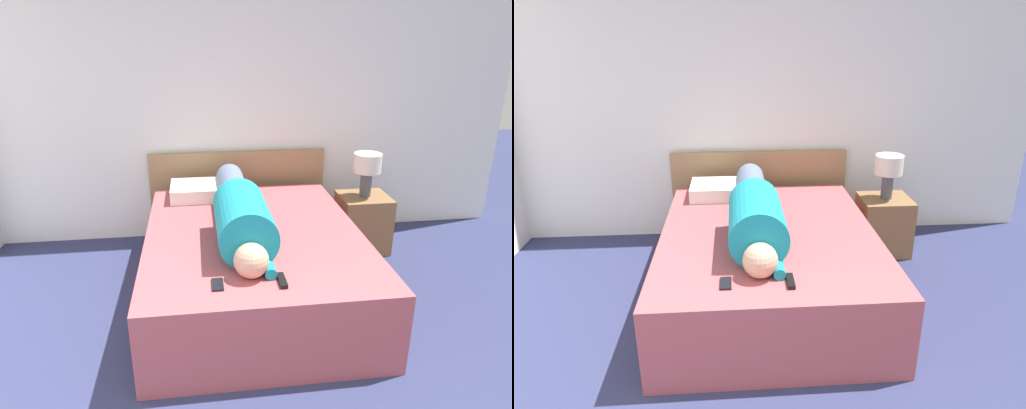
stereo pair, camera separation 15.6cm
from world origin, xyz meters
The scene contains 9 objects.
wall_back centered at (0.00, 3.78, 1.30)m, with size 5.36×0.06×2.60m.
bed centered at (0.09, 2.59, 0.26)m, with size 1.50×1.95×0.52m.
headboard centered at (0.09, 3.71, 0.41)m, with size 1.62×0.04×0.81m.
nightstand centered at (1.16, 3.24, 0.25)m, with size 0.42×0.40×0.50m.
table_lamp centered at (1.16, 3.24, 0.76)m, with size 0.23×0.23×0.38m.
person_lying centered at (0.00, 2.56, 0.67)m, with size 0.36×1.67×0.36m.
pillow_near_headboard centered at (-0.24, 3.34, 0.58)m, with size 0.54×0.39×0.12m.
tv_remote centered at (0.16, 1.86, 0.53)m, with size 0.04×0.15×0.02m.
cell_phone centered at (-0.20, 1.87, 0.53)m, with size 0.06×0.13×0.01m.
Camera 1 is at (-0.28, -0.34, 1.84)m, focal length 32.00 mm.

